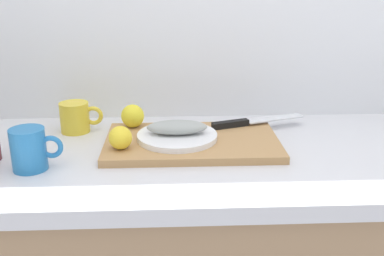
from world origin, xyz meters
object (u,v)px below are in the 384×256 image
Objects in this scene: fish_fillet at (177,127)px; coffee_mug_1 at (76,117)px; cutting_board at (192,142)px; lemon_0 at (120,138)px; chef_knife at (247,122)px; coffee_mug_2 at (30,149)px; white_plate at (177,136)px.

fish_fillet is 0.32m from coffee_mug_1.
lemon_0 is (-0.18, -0.06, 0.04)m from cutting_board.
chef_knife is 0.50m from coffee_mug_1.
lemon_0 is (-0.35, -0.17, 0.02)m from chef_knife.
coffee_mug_2 reaches higher than cutting_board.
lemon_0 is at bearing -172.24° from chef_knife.
white_plate is 0.16m from lemon_0.
fish_fillet reaches higher than white_plate.
chef_knife is 0.39m from lemon_0.
cutting_board is at bearing 0.91° from white_plate.
coffee_mug_2 is at bearing -158.78° from fish_fillet.
fish_fillet is at bearing -170.76° from chef_knife.
coffee_mug_1 reaches higher than cutting_board.
white_plate reaches higher than cutting_board.
chef_knife reaches higher than white_plate.
chef_knife is 2.30× the size of coffee_mug_1.
chef_knife is at bearing -2.55° from coffee_mug_1.
coffee_mug_1 is 1.02× the size of coffee_mug_2.
cutting_board is 0.20m from chef_knife.
chef_knife is at bearing 23.64° from coffee_mug_2.
coffee_mug_2 is at bearing -158.78° from white_plate.
lemon_0 is 0.22m from coffee_mug_2.
cutting_board is at bearing 19.29° from coffee_mug_2.
cutting_board is 0.36m from coffee_mug_1.
coffee_mug_2 is (-0.05, -0.26, 0.01)m from coffee_mug_1.
white_plate is 0.23m from chef_knife.
white_plate is 1.33× the size of fish_fillet.
fish_fillet reaches higher than chef_knife.
coffee_mug_2 is (-0.35, -0.13, 0.02)m from white_plate.
white_plate is 0.75× the size of chef_knife.
coffee_mug_1 is (-0.50, 0.02, 0.01)m from chef_knife.
fish_fillet is 0.56× the size of chef_knife.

